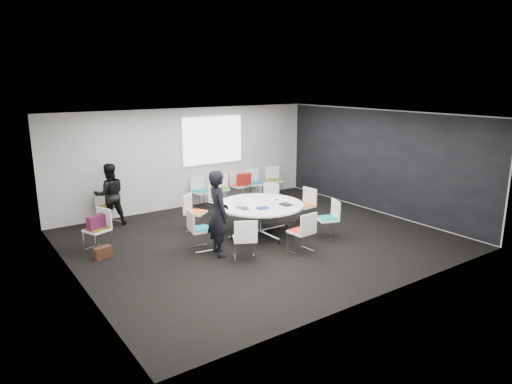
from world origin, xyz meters
TOP-DOWN VIEW (x-y plane):
  - room_shell at (0.09, 0.00)m, footprint 8.08×7.08m
  - conference_table at (0.24, 0.30)m, footprint 2.05×2.05m
  - projection_screen at (0.80, 3.46)m, footprint 1.90×0.03m
  - chair_ring_a at (1.67, 0.35)m, footprint 0.49×0.50m
  - chair_ring_b at (1.20, 1.29)m, footprint 0.59×0.60m
  - chair_ring_c at (0.12, 1.95)m, footprint 0.57×0.56m
  - chair_ring_d at (-0.91, 1.38)m, footprint 0.64×0.64m
  - chair_ring_e at (-1.42, 0.18)m, footprint 0.52×0.53m
  - chair_ring_f at (-0.95, -0.86)m, footprint 0.62×0.61m
  - chair_ring_g at (0.28, -1.18)m, footprint 0.49×0.48m
  - chair_ring_h at (1.36, -0.82)m, footprint 0.58×0.59m
  - chair_back_a at (0.22, 3.17)m, footprint 0.50×0.49m
  - chair_back_b at (0.87, 3.16)m, footprint 0.61×0.60m
  - chair_back_c at (1.52, 3.17)m, footprint 0.52×0.51m
  - chair_back_d at (2.05, 3.17)m, footprint 0.54×0.53m
  - chair_back_e at (2.82, 3.16)m, footprint 0.58×0.57m
  - chair_spare_left at (-3.22, 1.42)m, footprint 0.58×0.59m
  - chair_person_back at (-2.45, 3.13)m, footprint 0.61×0.60m
  - person_main at (-1.24, -0.32)m, footprint 0.54×0.72m
  - person_back at (-2.44, 2.97)m, footprint 0.84×0.70m
  - laptop at (-0.26, 0.21)m, footprint 0.27×0.39m
  - laptop_lid at (-0.36, 0.33)m, footprint 0.14×0.28m
  - notebook_black at (0.67, -0.13)m, footprint 0.23×0.31m
  - tablet_folio at (0.06, -0.06)m, footprint 0.27×0.21m
  - papers_right at (0.81, 0.45)m, footprint 0.36×0.31m
  - papers_front at (0.84, 0.26)m, footprint 0.36×0.30m
  - cup at (0.33, 0.70)m, footprint 0.08×0.08m
  - phone at (0.75, -0.10)m, footprint 0.15×0.09m
  - maroon_bag at (-3.24, 1.41)m, footprint 0.42×0.29m
  - brown_bag at (-3.30, 0.88)m, footprint 0.39×0.24m
  - red_jacket at (1.53, 2.94)m, footprint 0.46×0.24m

SIDE VIEW (x-z plane):
  - brown_bag at x=-3.30m, z-range 0.00..0.24m
  - chair_ring_a at x=1.67m, z-range -0.16..0.72m
  - chair_ring_b at x=1.20m, z-range -0.16..0.72m
  - chair_ring_c at x=0.12m, z-range -0.16..0.72m
  - chair_ring_d at x=-0.91m, z-range -0.16..0.72m
  - chair_ring_e at x=-1.42m, z-range -0.16..0.72m
  - chair_ring_f at x=-0.95m, z-range -0.16..0.72m
  - chair_ring_g at x=0.28m, z-range -0.16..0.72m
  - chair_ring_h at x=1.36m, z-range -0.16..0.72m
  - chair_back_a at x=0.22m, z-range -0.16..0.72m
  - chair_back_b at x=0.87m, z-range -0.16..0.72m
  - chair_back_c at x=1.52m, z-range -0.16..0.72m
  - chair_back_d at x=2.05m, z-range -0.16..0.72m
  - chair_back_e at x=2.82m, z-range -0.16..0.72m
  - chair_spare_left at x=-3.22m, z-range -0.16..0.72m
  - chair_person_back at x=-2.45m, z-range -0.16..0.72m
  - conference_table at x=0.24m, z-range 0.15..0.88m
  - maroon_bag at x=-3.24m, z-range 0.48..0.76m
  - red_jacket at x=1.53m, z-range 0.52..0.88m
  - papers_right at x=0.81m, z-range 0.73..0.73m
  - papers_front at x=0.84m, z-range 0.73..0.73m
  - phone at x=0.75m, z-range 0.73..0.74m
  - notebook_black at x=0.67m, z-range 0.73..0.75m
  - tablet_folio at x=0.06m, z-range 0.73..0.76m
  - laptop at x=-0.26m, z-range 0.73..0.76m
  - cup at x=0.33m, z-range 0.73..0.82m
  - person_back at x=-2.44m, z-range 0.00..1.57m
  - laptop_lid at x=-0.36m, z-range 0.75..0.97m
  - person_main at x=-1.24m, z-range 0.00..1.80m
  - room_shell at x=0.09m, z-range -0.04..2.84m
  - projection_screen at x=0.80m, z-range 1.17..2.53m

